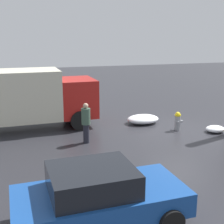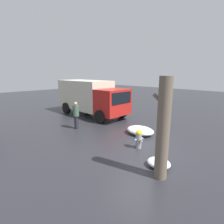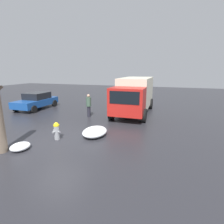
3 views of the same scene
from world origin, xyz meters
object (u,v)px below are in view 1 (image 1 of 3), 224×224
(fire_hydrant, at_px, (178,121))
(parked_car, at_px, (98,195))
(pedestrian, at_px, (86,121))
(delivery_truck, at_px, (24,97))

(fire_hydrant, height_order, parked_car, parked_car)
(pedestrian, relative_size, parked_car, 0.41)
(delivery_truck, height_order, parked_car, delivery_truck)
(pedestrian, xyz_separation_m, parked_car, (0.99, 5.57, -0.18))
(pedestrian, distance_m, parked_car, 5.66)
(pedestrian, height_order, parked_car, pedestrian)
(pedestrian, bearing_deg, fire_hydrant, 67.78)
(fire_hydrant, xyz_separation_m, pedestrian, (4.39, 0.41, 0.46))
(delivery_truck, bearing_deg, fire_hydrant, 68.96)
(delivery_truck, xyz_separation_m, parked_car, (-1.28, 8.43, -0.78))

